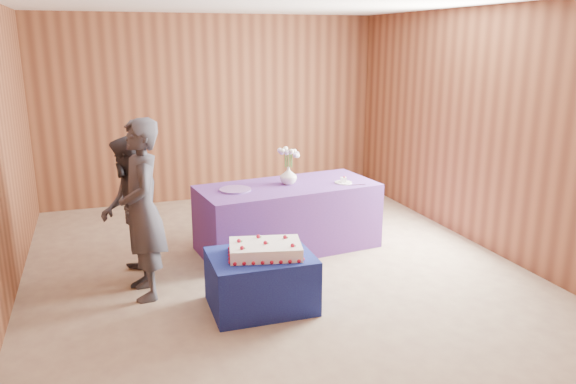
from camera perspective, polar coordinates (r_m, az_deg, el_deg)
name	(u,v)px	position (r m, az deg, el deg)	size (l,w,h in m)	color
ground	(276,270)	(5.93, -1.28, -7.95)	(6.00, 6.00, 0.00)	tan
room_shell	(274,97)	(5.48, -1.39, 9.66)	(5.04, 6.04, 2.72)	brown
cake_table	(261,281)	(5.08, -2.76, -9.01)	(0.90, 0.70, 0.50)	navy
serving_table	(288,217)	(6.43, -0.04, -2.53)	(2.00, 0.90, 0.75)	#592F82
sheet_cake	(265,249)	(4.94, -2.32, -5.83)	(0.73, 0.57, 0.15)	white
vase	(288,176)	(6.34, 0.05, 1.69)	(0.19, 0.19, 0.20)	silver
flower_spray	(288,153)	(6.29, 0.05, 4.02)	(0.26, 0.26, 0.19)	#3B6E2C
platter	(235,190)	(6.11, -5.38, 0.23)	(0.34, 0.34, 0.02)	#7251A2
plate	(343,183)	(6.44, 5.64, 0.97)	(0.20, 0.20, 0.01)	white
cake_slice	(343,180)	(6.43, 5.66, 1.27)	(0.07, 0.07, 0.08)	white
knife	(354,185)	(6.37, 6.77, 0.72)	(0.26, 0.02, 0.00)	#AFAFB3
guest_left	(142,210)	(5.27, -14.57, -1.79)	(0.61, 0.40, 1.67)	#35353F
guest_right	(130,211)	(5.63, -15.73, -1.88)	(0.71, 0.55, 1.46)	#32333D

